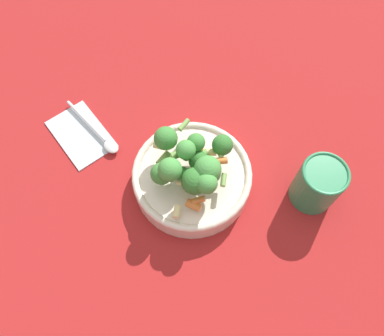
% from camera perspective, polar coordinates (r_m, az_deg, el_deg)
% --- Properties ---
extents(ground_plane, '(3.00, 3.00, 0.00)m').
position_cam_1_polar(ground_plane, '(0.74, -0.00, -2.31)').
color(ground_plane, maroon).
extents(bowl, '(0.23, 0.23, 0.05)m').
position_cam_1_polar(bowl, '(0.71, -0.00, -1.41)').
color(bowl, beige).
rests_on(bowl, ground_plane).
extents(pasta_salad, '(0.14, 0.18, 0.09)m').
position_cam_1_polar(pasta_salad, '(0.64, -0.02, 0.39)').
color(pasta_salad, '#8CB766').
rests_on(pasta_salad, bowl).
extents(cup, '(0.08, 0.08, 0.10)m').
position_cam_1_polar(cup, '(0.72, 18.65, -2.32)').
color(cup, '#2D7F51').
rests_on(cup, ground_plane).
extents(napkin, '(0.17, 0.16, 0.01)m').
position_cam_1_polar(napkin, '(0.82, -16.58, 4.99)').
color(napkin, '#B2BCC6').
rests_on(napkin, ground_plane).
extents(spoon, '(0.15, 0.11, 0.01)m').
position_cam_1_polar(spoon, '(0.80, -13.74, 4.81)').
color(spoon, silver).
rests_on(spoon, napkin).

